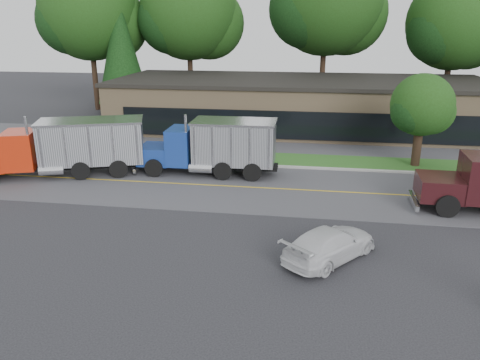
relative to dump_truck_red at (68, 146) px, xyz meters
name	(u,v)px	position (x,y,z in m)	size (l,w,h in m)	color
ground	(223,263)	(11.43, -9.71, -1.81)	(140.00, 140.00, 0.00)	#36363C
road	(253,188)	(11.43, -0.71, -1.81)	(60.00, 8.00, 0.02)	#56565B
center_line	(253,188)	(11.43, -0.71, -1.81)	(60.00, 0.12, 0.01)	gold
curb	(261,167)	(11.43, 3.49, -1.81)	(60.00, 0.30, 0.12)	#9E9E99
grass_verge	(264,159)	(11.43, 5.29, -1.81)	(60.00, 3.40, 0.03)	#296221
far_parking	(270,142)	(11.43, 10.29, -1.81)	(60.00, 7.00, 0.02)	#56565B
strip_mall	(299,105)	(13.43, 16.29, 0.19)	(32.00, 12.00, 4.00)	#A18462
tree_far_a	(91,16)	(-8.41, 22.42, 7.85)	(10.62, 10.00, 15.15)	#382619
tree_far_b	(190,16)	(1.59, 24.42, 7.88)	(10.65, 10.02, 15.19)	#382619
tree_far_c	(328,4)	(15.61, 24.43, 8.94)	(11.81, 11.11, 16.84)	#382619
tree_far_d	(455,27)	(27.57, 23.41, 6.77)	(9.43, 8.87, 13.45)	#382619
evergreen_left	(121,49)	(-4.57, 20.29, 4.70)	(5.21, 5.21, 11.85)	#382619
tree_verge	(423,108)	(21.49, 5.34, 1.99)	(4.19, 3.94, 5.98)	#382619
dump_truck_red	(68,146)	(0.00, 0.00, 0.00)	(10.68, 5.68, 3.36)	black
dump_truck_blue	(216,145)	(8.82, 1.56, -0.01)	(8.59, 2.75, 3.36)	black
rally_car	(330,244)	(15.51, -8.66, -1.17)	(1.81, 4.46, 1.29)	silver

